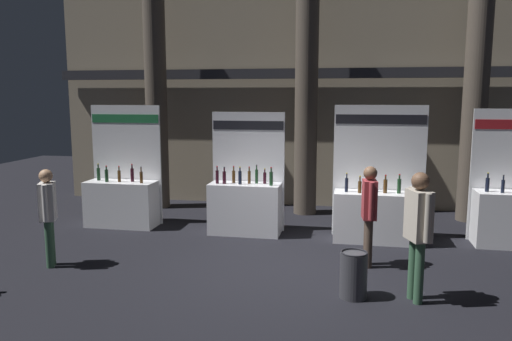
{
  "coord_description": "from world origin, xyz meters",
  "views": [
    {
      "loc": [
        1.02,
        -7.62,
        2.77
      ],
      "look_at": [
        -0.61,
        0.91,
        1.45
      ],
      "focal_mm": 34.8,
      "sensor_mm": 36.0,
      "label": 1
    }
  ],
  "objects_px": {
    "visitor_2": "(369,208)",
    "visitor_3": "(418,225)",
    "exhibitor_booth_2": "(378,210)",
    "visitor_1": "(48,210)",
    "exhibitor_booth_1": "(245,203)",
    "trash_bin": "(353,275)",
    "exhibitor_booth_0": "(122,197)"
  },
  "relations": [
    {
      "from": "exhibitor_booth_1",
      "to": "exhibitor_booth_2",
      "type": "xyz_separation_m",
      "value": [
        2.61,
        -0.07,
        -0.01
      ]
    },
    {
      "from": "exhibitor_booth_1",
      "to": "exhibitor_booth_2",
      "type": "relative_size",
      "value": 0.94
    },
    {
      "from": "exhibitor_booth_0",
      "to": "visitor_1",
      "type": "bearing_deg",
      "value": -90.26
    },
    {
      "from": "exhibitor_booth_2",
      "to": "exhibitor_booth_1",
      "type": "bearing_deg",
      "value": 178.48
    },
    {
      "from": "exhibitor_booth_1",
      "to": "trash_bin",
      "type": "relative_size",
      "value": 3.71
    },
    {
      "from": "visitor_2",
      "to": "exhibitor_booth_1",
      "type": "bearing_deg",
      "value": -128.71
    },
    {
      "from": "visitor_2",
      "to": "visitor_3",
      "type": "xyz_separation_m",
      "value": [
        0.59,
        -1.31,
        0.1
      ]
    },
    {
      "from": "trash_bin",
      "to": "visitor_3",
      "type": "distance_m",
      "value": 1.11
    },
    {
      "from": "exhibitor_booth_2",
      "to": "visitor_3",
      "type": "relative_size",
      "value": 1.46
    },
    {
      "from": "visitor_3",
      "to": "exhibitor_booth_0",
      "type": "bearing_deg",
      "value": -137.73
    },
    {
      "from": "exhibitor_booth_0",
      "to": "trash_bin",
      "type": "distance_m",
      "value": 5.7
    },
    {
      "from": "visitor_2",
      "to": "exhibitor_booth_0",
      "type": "bearing_deg",
      "value": -113.26
    },
    {
      "from": "trash_bin",
      "to": "exhibitor_booth_1",
      "type": "bearing_deg",
      "value": 126.34
    },
    {
      "from": "exhibitor_booth_1",
      "to": "visitor_1",
      "type": "bearing_deg",
      "value": -136.97
    },
    {
      "from": "trash_bin",
      "to": "visitor_3",
      "type": "bearing_deg",
      "value": 2.57
    },
    {
      "from": "visitor_1",
      "to": "trash_bin",
      "type": "bearing_deg",
      "value": 62.04
    },
    {
      "from": "exhibitor_booth_0",
      "to": "visitor_1",
      "type": "relative_size",
      "value": 1.6
    },
    {
      "from": "trash_bin",
      "to": "visitor_1",
      "type": "xyz_separation_m",
      "value": [
        -4.86,
        0.37,
        0.61
      ]
    },
    {
      "from": "exhibitor_booth_1",
      "to": "visitor_1",
      "type": "distance_m",
      "value": 3.73
    },
    {
      "from": "exhibitor_booth_0",
      "to": "exhibitor_booth_1",
      "type": "xyz_separation_m",
      "value": [
        2.71,
        -0.08,
        0.01
      ]
    },
    {
      "from": "visitor_3",
      "to": "visitor_1",
      "type": "bearing_deg",
      "value": -113.61
    },
    {
      "from": "trash_bin",
      "to": "visitor_2",
      "type": "relative_size",
      "value": 0.4
    },
    {
      "from": "exhibitor_booth_2",
      "to": "visitor_2",
      "type": "xyz_separation_m",
      "value": [
        -0.23,
        -1.5,
        0.35
      ]
    },
    {
      "from": "exhibitor_booth_0",
      "to": "visitor_2",
      "type": "relative_size",
      "value": 1.55
    },
    {
      "from": "visitor_3",
      "to": "exhibitor_booth_1",
      "type": "bearing_deg",
      "value": -154.32
    },
    {
      "from": "visitor_1",
      "to": "visitor_2",
      "type": "bearing_deg",
      "value": 77.23
    },
    {
      "from": "trash_bin",
      "to": "visitor_1",
      "type": "bearing_deg",
      "value": 175.62
    },
    {
      "from": "exhibitor_booth_1",
      "to": "exhibitor_booth_2",
      "type": "bearing_deg",
      "value": -1.52
    },
    {
      "from": "exhibitor_booth_2",
      "to": "visitor_1",
      "type": "height_order",
      "value": "exhibitor_booth_2"
    },
    {
      "from": "exhibitor_booth_1",
      "to": "trash_bin",
      "type": "height_order",
      "value": "exhibitor_booth_1"
    },
    {
      "from": "exhibitor_booth_0",
      "to": "visitor_3",
      "type": "distance_m",
      "value": 6.41
    },
    {
      "from": "exhibitor_booth_2",
      "to": "visitor_1",
      "type": "xyz_separation_m",
      "value": [
        -5.32,
        -2.47,
        0.32
      ]
    }
  ]
}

